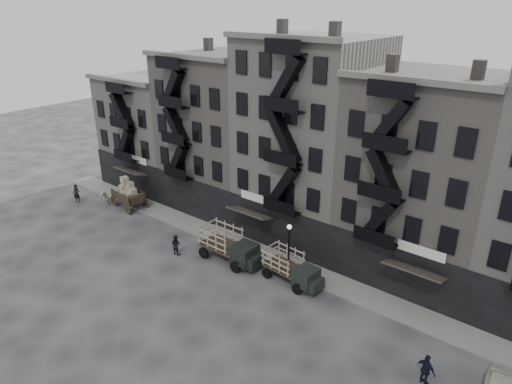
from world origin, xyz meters
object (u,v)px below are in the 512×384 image
Objects in this scene: horse at (103,197)px; policeman at (426,370)px; stake_truck_west at (229,243)px; stake_truck_east at (291,266)px; wagon at (127,190)px; pedestrian_mid at (176,245)px; pedestrian_west at (77,194)px.

policeman is (34.53, -2.89, 0.11)m from horse.
stake_truck_west reaches higher than stake_truck_east.
stake_truck_west reaches higher than horse.
stake_truck_east is 11.95m from policeman.
wagon is 15.12m from stake_truck_west.
stake_truck_west is at bearing -69.79° from horse.
wagon reaches higher than policeman.
stake_truck_east is (23.12, 0.66, 0.51)m from horse.
horse is 13.49m from pedestrian_mid.
horse is 1.05× the size of policeman.
pedestrian_mid is at bearing -10.10° from wagon.
stake_truck_east is (5.63, 0.63, -0.20)m from stake_truck_west.
stake_truck_east reaches higher than pedestrian_mid.
wagon is at bearing -176.74° from stake_truck_east.
horse is 34.65m from policeman.
stake_truck_east reaches higher than horse.
stake_truck_west is 17.29m from policeman.
horse is at bearing -2.92° from pedestrian_west.
pedestrian_west reaches higher than horse.
stake_truck_west is 3.13× the size of pedestrian_mid.
wagon is (2.44, 1.35, 1.01)m from horse.
wagon is at bearing 9.10° from policeman.
pedestrian_west is at bearing -170.42° from stake_truck_east.
pedestrian_mid is (13.34, -2.00, 0.02)m from horse.
stake_truck_east is 2.80× the size of pedestrian_mid.
pedestrian_west is (-2.68, -1.33, 0.13)m from horse.
stake_truck_west is 2.79× the size of pedestrian_west.
wagon is 0.74× the size of stake_truck_west.
stake_truck_west is at bearing -168.41° from stake_truck_east.
stake_truck_west is at bearing -25.44° from pedestrian_west.
pedestrian_mid is (-9.78, -2.66, -0.49)m from stake_truck_east.
pedestrian_mid is (-4.15, -2.03, -0.69)m from stake_truck_west.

